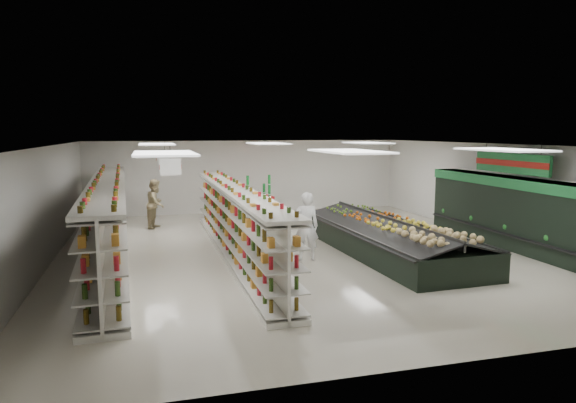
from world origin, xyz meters
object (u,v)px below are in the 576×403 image
object	(u,v)px
produce_island	(388,237)
soda_endcap	(256,199)
gondola_center	(235,225)
shopper_main	(306,226)
shopper_background	(156,204)
gondola_left	(109,223)

from	to	relation	value
produce_island	soda_endcap	distance (m)	7.52
gondola_center	shopper_main	xyz separation A→B (m)	(1.83, -1.02, 0.05)
soda_endcap	shopper_main	xyz separation A→B (m)	(-0.09, -7.25, 0.16)
produce_island	shopper_background	world-z (taller)	shopper_background
gondola_left	shopper_main	world-z (taller)	gondola_left
shopper_background	gondola_center	bearing A→B (deg)	-135.89
soda_endcap	shopper_background	world-z (taller)	shopper_background
gondola_center	soda_endcap	size ratio (longest dim) A/B	6.92
shopper_main	produce_island	bearing A→B (deg)	-167.42
soda_endcap	shopper_background	distance (m)	4.20
soda_endcap	shopper_main	size ratio (longest dim) A/B	0.86
gondola_left	produce_island	world-z (taller)	gondola_left
produce_island	soda_endcap	world-z (taller)	soda_endcap
gondola_center	soda_endcap	world-z (taller)	gondola_center
gondola_left	gondola_center	bearing A→B (deg)	-15.24
shopper_main	shopper_background	size ratio (longest dim) A/B	1.05
gondola_center	shopper_main	size ratio (longest dim) A/B	5.97
soda_endcap	shopper_main	bearing A→B (deg)	-90.71
produce_island	soda_endcap	size ratio (longest dim) A/B	4.45
gondola_left	shopper_main	distance (m)	5.64
gondola_center	shopper_background	xyz separation A→B (m)	(-2.14, 5.14, 0.00)
soda_endcap	shopper_background	bearing A→B (deg)	-165.01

